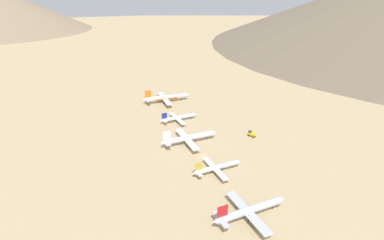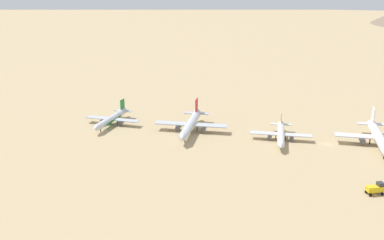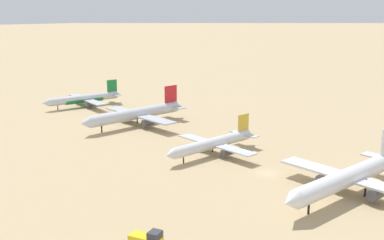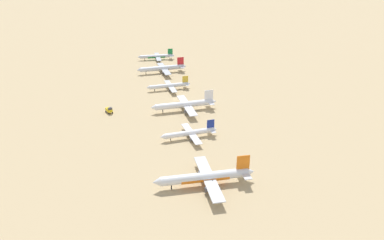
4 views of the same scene
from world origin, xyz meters
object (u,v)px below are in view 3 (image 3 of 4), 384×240
Objects in this scene: parked_jet_1 at (137,114)px; parked_jet_2 at (214,143)px; parked_jet_0 at (84,99)px; parked_jet_3 at (350,177)px; service_truck at (147,240)px.

parked_jet_1 is 38.60m from parked_jet_2.
parked_jet_0 is 1.02× the size of parked_jet_2.
parked_jet_3 is 7.16× the size of service_truck.
parked_jet_3 is (-9.52, 113.50, 0.90)m from parked_jet_0.
parked_jet_0 is 37.50m from parked_jet_1.
parked_jet_1 reaches higher than parked_jet_2.
parked_jet_3 is at bearing 98.95° from parked_jet_2.
parked_jet_2 is at bearing 92.72° from parked_jet_0.
parked_jet_0 is 113.90m from parked_jet_3.
parked_jet_0 is at bearing -87.28° from parked_jet_2.
parked_jet_1 is 0.96× the size of parked_jet_3.
parked_jet_2 is at bearing -138.81° from service_truck.
parked_jet_1 is 82.20m from service_truck.
parked_jet_3 is at bearing 94.79° from parked_jet_0.
parked_jet_0 is 5.59× the size of service_truck.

